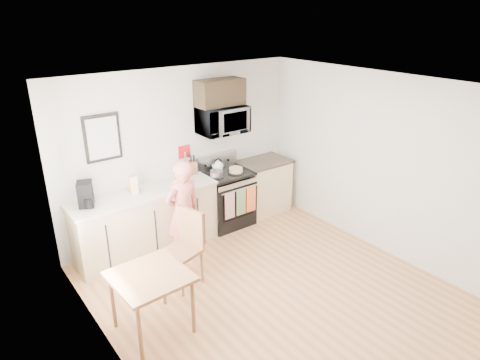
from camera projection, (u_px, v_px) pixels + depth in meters
floor at (277, 295)px, 5.42m from camera, size 4.60×4.60×0.00m
back_wall at (181, 152)px, 6.63m from camera, size 4.00×0.04×2.60m
left_wall at (114, 260)px, 3.81m from camera, size 0.04×4.60×2.60m
right_wall at (386, 166)px, 6.04m from camera, size 0.04×4.60×2.60m
ceiling at (285, 89)px, 4.44m from camera, size 4.00×4.60×0.04m
window at (84, 203)px, 4.33m from camera, size 0.06×1.40×1.50m
cabinet_left at (147, 223)px, 6.28m from camera, size 2.10×0.60×0.90m
countertop_left at (144, 193)px, 6.10m from camera, size 2.14×0.64×0.04m
cabinet_right at (263, 187)px, 7.52m from camera, size 0.84×0.60×0.90m
countertop_right at (264, 162)px, 7.35m from camera, size 0.88×0.64×0.04m
range at (227, 199)px, 7.07m from camera, size 0.76×0.70×1.16m
microwave at (222, 120)px, 6.64m from camera, size 0.76×0.51×0.42m
upper_cabinet at (220, 92)px, 6.52m from camera, size 0.76×0.35×0.40m
wall_art at (102, 138)px, 5.77m from camera, size 0.50×0.04×0.65m
wall_trivet at (184, 152)px, 6.64m from camera, size 0.20×0.02×0.20m
person at (183, 212)px, 5.94m from camera, size 0.57×0.40×1.50m
dining_table at (150, 281)px, 4.61m from camera, size 0.78×0.78×0.73m
chair at (188, 236)px, 5.50m from camera, size 0.57×0.53×1.02m
knife_block at (193, 167)px, 6.74m from camera, size 0.11×0.14×0.21m
utensil_crock at (187, 167)px, 6.62m from camera, size 0.13×0.13×0.39m
fruit_bowl at (134, 189)px, 6.09m from camera, size 0.22×0.22×0.09m
milk_carton at (134, 184)px, 6.00m from camera, size 0.13×0.13×0.27m
coffee_maker at (86, 195)px, 5.61m from camera, size 0.26×0.31×0.34m
bread_bag at (183, 182)px, 6.31m from camera, size 0.30×0.27×0.10m
cake at (236, 170)px, 6.83m from camera, size 0.26×0.26×0.09m
kettle at (218, 166)px, 6.86m from camera, size 0.18×0.18×0.22m
pot at (217, 174)px, 6.66m from camera, size 0.21×0.35×0.10m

